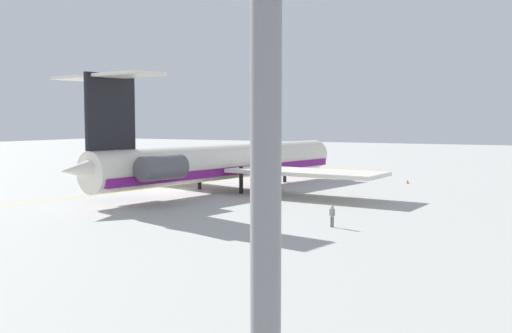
{
  "coord_description": "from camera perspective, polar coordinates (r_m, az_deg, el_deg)",
  "views": [
    {
      "loc": [
        57.01,
        41.91,
        8.44
      ],
      "look_at": [
        -2.86,
        10.23,
        3.06
      ],
      "focal_mm": 40.42,
      "sensor_mm": 36.0,
      "label": 1
    }
  ],
  "objects": [
    {
      "name": "ground_crew_near_tail",
      "position": [
        46.26,
        7.55,
        -4.61
      ],
      "size": [
        0.28,
        0.44,
        1.76
      ],
      "rotation": [
        0.0,
        0.0,
        3.31
      ],
      "color": "black",
      "rests_on": "ground"
    },
    {
      "name": "main_jetliner",
      "position": [
        68.93,
        -3.59,
        0.47
      ],
      "size": [
        44.52,
        39.6,
        13.03
      ],
      "rotation": [
        0.0,
        0.0,
        2.95
      ],
      "color": "silver",
      "rests_on": "ground"
    },
    {
      "name": "ground_crew_near_nose",
      "position": [
        97.64,
        -5.11,
        0.2
      ],
      "size": [
        0.27,
        0.37,
        1.69
      ],
      "rotation": [
        0.0,
        0.0,
        0.59
      ],
      "color": "black",
      "rests_on": "ground"
    },
    {
      "name": "ground",
      "position": [
        71.26,
        -8.38,
        -2.31
      ],
      "size": [
        316.91,
        316.91,
        0.0
      ],
      "primitive_type": "plane",
      "color": "#ADADA8"
    },
    {
      "name": "safety_cone_nose",
      "position": [
        80.36,
        14.78,
        -1.44
      ],
      "size": [
        0.4,
        0.4,
        0.55
      ],
      "primitive_type": "cone",
      "color": "#EA590F",
      "rests_on": "ground"
    },
    {
      "name": "taxiway_centreline",
      "position": [
        75.02,
        -8.64,
        -1.97
      ],
      "size": [
        93.2,
        20.76,
        0.01
      ],
      "primitive_type": "cube",
      "rotation": [
        0.0,
        0.0,
        2.93
      ],
      "color": "gold",
      "rests_on": "ground"
    }
  ]
}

